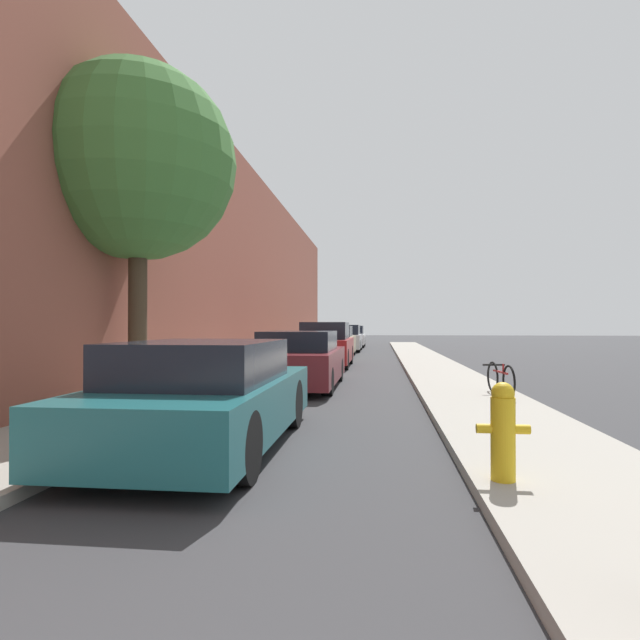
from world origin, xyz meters
TOP-DOWN VIEW (x-y plane):
  - ground_plane at (0.00, 16.00)m, footprint 120.00×120.00m
  - sidewalk_left at (-2.90, 16.00)m, footprint 2.00×52.00m
  - sidewalk_right at (2.90, 16.00)m, footprint 2.00×52.00m
  - building_facade_left at (-4.25, 16.00)m, footprint 0.70×52.00m
  - parked_car_teal at (-0.97, 6.50)m, footprint 1.83×4.34m
  - parked_car_maroon at (-0.78, 12.64)m, footprint 1.80×4.53m
  - parked_car_red at (-0.81, 18.77)m, footprint 1.76×4.27m
  - parked_car_champagne at (-1.01, 24.36)m, footprint 1.84×4.56m
  - parked_car_silver at (-0.79, 29.73)m, footprint 1.71×4.66m
  - parked_car_white at (-0.81, 35.20)m, footprint 1.83×4.01m
  - street_tree_near at (-3.34, 9.57)m, footprint 3.60×3.60m
  - fire_hydrant at (2.17, 5.19)m, footprint 0.46×0.21m
  - bicycle at (3.42, 10.86)m, footprint 0.44×1.52m

SIDE VIEW (x-z plane):
  - ground_plane at x=0.00m, z-range 0.00..0.00m
  - sidewalk_left at x=-2.90m, z-range 0.00..0.12m
  - sidewalk_right at x=2.90m, z-range 0.00..0.12m
  - bicycle at x=3.42m, z-range 0.13..0.75m
  - fire_hydrant at x=2.17m, z-range 0.13..0.99m
  - parked_car_teal at x=-0.97m, z-range -0.02..1.27m
  - parked_car_maroon at x=-0.78m, z-range -0.03..1.31m
  - parked_car_white at x=-0.81m, z-range -0.04..1.40m
  - parked_car_champagne at x=-1.01m, z-range -0.02..1.41m
  - parked_car_silver at x=-0.79m, z-range -0.04..1.45m
  - parked_car_red at x=-0.81m, z-range -0.04..1.54m
  - building_facade_left at x=-4.25m, z-range 0.00..7.71m
  - street_tree_near at x=-3.34m, z-range 1.38..7.55m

